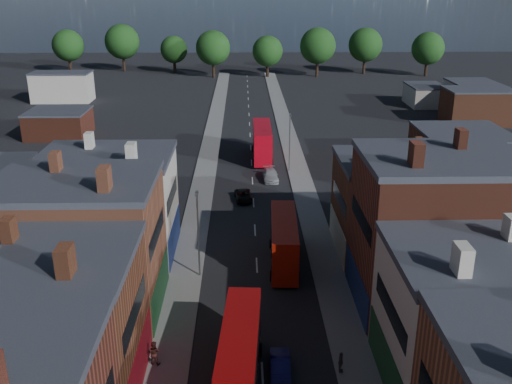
{
  "coord_description": "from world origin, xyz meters",
  "views": [
    {
      "loc": [
        -1.16,
        -15.69,
        25.11
      ],
      "look_at": [
        0.0,
        35.19,
        6.15
      ],
      "focal_mm": 40.0,
      "sensor_mm": 36.0,
      "label": 1
    }
  ],
  "objects_px": {
    "bus_1": "(284,241)",
    "car_3": "(270,175)",
    "car_1": "(280,367)",
    "bus_0": "(240,355)",
    "ped_3": "(341,362)",
    "bus_2": "(262,141)",
    "ped_1": "(154,353)",
    "car_2": "(244,196)"
  },
  "relations": [
    {
      "from": "bus_1",
      "to": "car_3",
      "type": "height_order",
      "value": "bus_1"
    },
    {
      "from": "car_1",
      "to": "car_3",
      "type": "bearing_deg",
      "value": 89.84
    },
    {
      "from": "bus_0",
      "to": "ped_3",
      "type": "height_order",
      "value": "bus_0"
    },
    {
      "from": "bus_1",
      "to": "bus_2",
      "type": "height_order",
      "value": "bus_2"
    },
    {
      "from": "car_1",
      "to": "ped_1",
      "type": "bearing_deg",
      "value": 172.94
    },
    {
      "from": "bus_2",
      "to": "car_2",
      "type": "bearing_deg",
      "value": -99.0
    },
    {
      "from": "ped_3",
      "to": "car_1",
      "type": "bearing_deg",
      "value": 97.17
    },
    {
      "from": "car_2",
      "to": "ped_3",
      "type": "bearing_deg",
      "value": -84.64
    },
    {
      "from": "car_2",
      "to": "bus_1",
      "type": "bearing_deg",
      "value": -83.19
    },
    {
      "from": "bus_0",
      "to": "bus_1",
      "type": "xyz_separation_m",
      "value": [
        4.03,
        17.2,
        -0.01
      ]
    },
    {
      "from": "ped_1",
      "to": "bus_1",
      "type": "bearing_deg",
      "value": -110.47
    },
    {
      "from": "bus_1",
      "to": "ped_1",
      "type": "height_order",
      "value": "bus_1"
    },
    {
      "from": "bus_0",
      "to": "ped_1",
      "type": "xyz_separation_m",
      "value": [
        -5.97,
        2.29,
        -1.39
      ]
    },
    {
      "from": "bus_1",
      "to": "ped_3",
      "type": "height_order",
      "value": "bus_1"
    },
    {
      "from": "bus_1",
      "to": "ped_3",
      "type": "xyz_separation_m",
      "value": [
        2.77,
        -16.08,
        -1.5
      ]
    },
    {
      "from": "car_1",
      "to": "car_2",
      "type": "xyz_separation_m",
      "value": [
        -2.4,
        32.74,
        -0.05
      ]
    },
    {
      "from": "car_1",
      "to": "car_3",
      "type": "relative_size",
      "value": 0.82
    },
    {
      "from": "bus_2",
      "to": "bus_1",
      "type": "bearing_deg",
      "value": -88.2
    },
    {
      "from": "bus_0",
      "to": "car_2",
      "type": "height_order",
      "value": "bus_0"
    },
    {
      "from": "bus_1",
      "to": "ped_1",
      "type": "bearing_deg",
      "value": -121.49
    },
    {
      "from": "bus_2",
      "to": "car_2",
      "type": "xyz_separation_m",
      "value": [
        -2.82,
        -17.31,
        -2.08
      ]
    },
    {
      "from": "bus_0",
      "to": "bus_1",
      "type": "height_order",
      "value": "bus_0"
    },
    {
      "from": "car_3",
      "to": "ped_3",
      "type": "xyz_separation_m",
      "value": [
        2.89,
        -40.01,
        0.2
      ]
    },
    {
      "from": "car_1",
      "to": "bus_2",
      "type": "bearing_deg",
      "value": 91.08
    },
    {
      "from": "ped_1",
      "to": "car_2",
      "type": "bearing_deg",
      "value": -87.91
    },
    {
      "from": "bus_0",
      "to": "bus_2",
      "type": "distance_m",
      "value": 51.12
    },
    {
      "from": "bus_1",
      "to": "car_2",
      "type": "distance_m",
      "value": 17.03
    },
    {
      "from": "car_2",
      "to": "ped_1",
      "type": "bearing_deg",
      "value": -107.19
    },
    {
      "from": "car_2",
      "to": "ped_3",
      "type": "xyz_separation_m",
      "value": [
        6.5,
        -32.59,
        0.3
      ]
    },
    {
      "from": "ped_1",
      "to": "ped_3",
      "type": "xyz_separation_m",
      "value": [
        12.77,
        -1.17,
        -0.12
      ]
    },
    {
      "from": "bus_2",
      "to": "ped_1",
      "type": "relative_size",
      "value": 6.48
    },
    {
      "from": "bus_1",
      "to": "ped_1",
      "type": "relative_size",
      "value": 5.85
    },
    {
      "from": "bus_1",
      "to": "car_2",
      "type": "relative_size",
      "value": 2.46
    },
    {
      "from": "car_1",
      "to": "car_2",
      "type": "bearing_deg",
      "value": 95.76
    },
    {
      "from": "car_3",
      "to": "ped_1",
      "type": "distance_m",
      "value": 40.08
    },
    {
      "from": "car_1",
      "to": "ped_1",
      "type": "distance_m",
      "value": 8.77
    },
    {
      "from": "bus_2",
      "to": "ped_3",
      "type": "xyz_separation_m",
      "value": [
        3.68,
        -49.9,
        -1.77
      ]
    },
    {
      "from": "ped_3",
      "to": "bus_1",
      "type": "bearing_deg",
      "value": 14.87
    },
    {
      "from": "bus_2",
      "to": "car_2",
      "type": "relative_size",
      "value": 2.73
    },
    {
      "from": "car_1",
      "to": "ped_3",
      "type": "xyz_separation_m",
      "value": [
        4.1,
        0.15,
        0.25
      ]
    },
    {
      "from": "bus_2",
      "to": "ped_1",
      "type": "xyz_separation_m",
      "value": [
        -9.09,
        -48.73,
        -1.66
      ]
    },
    {
      "from": "bus_0",
      "to": "car_1",
      "type": "xyz_separation_m",
      "value": [
        2.7,
        0.97,
        -1.75
      ]
    }
  ]
}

